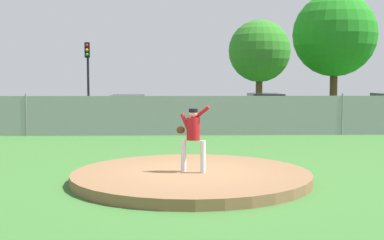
{
  "coord_description": "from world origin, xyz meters",
  "views": [
    {
      "loc": [
        -0.32,
        -12.61,
        2.55
      ],
      "look_at": [
        0.06,
        1.46,
        1.37
      ],
      "focal_mm": 49.48,
      "sensor_mm": 36.0,
      "label": 1
    }
  ],
  "objects": [
    {
      "name": "asphalt_strip",
      "position": [
        0.0,
        14.5,
        0.0
      ],
      "size": [
        44.0,
        7.0,
        0.01
      ],
      "primitive_type": "cube",
      "color": "#2B2B2D",
      "rests_on": "ground_plane"
    },
    {
      "name": "parked_car_navy",
      "position": [
        -2.93,
        14.98,
        0.76
      ],
      "size": [
        1.96,
        4.68,
        1.57
      ],
      "color": "#161E4C",
      "rests_on": "ground_plane"
    },
    {
      "name": "ground_plane",
      "position": [
        0.0,
        6.0,
        0.0
      ],
      "size": [
        80.0,
        80.0,
        0.0
      ],
      "primitive_type": "plane",
      "color": "#386B2D"
    },
    {
      "name": "parked_car_burgundy",
      "position": [
        4.14,
        14.19,
        0.8
      ],
      "size": [
        1.78,
        4.3,
        1.66
      ],
      "color": "maroon",
      "rests_on": "ground_plane"
    },
    {
      "name": "baseball",
      "position": [
        0.3,
        0.55,
        0.28
      ],
      "size": [
        0.07,
        0.07,
        0.07
      ],
      "primitive_type": "sphere",
      "color": "white",
      "rests_on": "pitchers_mound"
    },
    {
      "name": "tree_leaning_west",
      "position": [
        4.99,
        21.86,
        4.15
      ],
      "size": [
        4.03,
        4.03,
        6.19
      ],
      "color": "#4C331E",
      "rests_on": "ground_plane"
    },
    {
      "name": "pitchers_mound",
      "position": [
        0.0,
        0.0,
        0.12
      ],
      "size": [
        5.77,
        5.77,
        0.24
      ],
      "primitive_type": "cylinder",
      "color": "brown",
      "rests_on": "ground_plane"
    },
    {
      "name": "traffic_light_near",
      "position": [
        -5.67,
        19.06,
        3.11
      ],
      "size": [
        0.28,
        0.46,
        4.53
      ],
      "color": "black",
      "rests_on": "ground_plane"
    },
    {
      "name": "pitcher_youth",
      "position": [
        0.03,
        -0.04,
        1.19
      ],
      "size": [
        0.81,
        0.35,
        1.62
      ],
      "color": "silver",
      "rests_on": "pitchers_mound"
    },
    {
      "name": "chainlink_fence",
      "position": [
        0.0,
        10.0,
        0.85
      ],
      "size": [
        34.01,
        0.07,
        1.8
      ],
      "color": "gray",
      "rests_on": "ground_plane"
    },
    {
      "name": "tree_broad_right",
      "position": [
        10.57,
        24.11,
        5.39
      ],
      "size": [
        5.8,
        5.8,
        8.31
      ],
      "color": "#4C331E",
      "rests_on": "ground_plane"
    }
  ]
}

